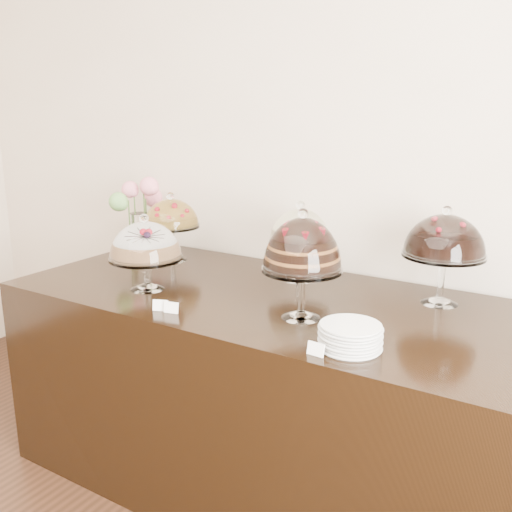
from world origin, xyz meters
The scene contains 12 objects.
wall_back centered at (0.00, 3.00, 1.50)m, with size 5.00×0.04×3.00m, color beige.
display_counter centered at (0.02, 2.45, 0.45)m, with size 2.20×1.00×0.90m, color black.
cake_stand_sugar_sponge centered at (-0.44, 2.24, 1.10)m, with size 0.32×0.32×0.34m.
cake_stand_choco_layer centered at (0.29, 2.29, 1.17)m, with size 0.30×0.30×0.42m.
cake_stand_cheesecake centered at (0.06, 2.72, 1.13)m, with size 0.29×0.29×0.37m.
cake_stand_dark_choco centered at (0.70, 2.73, 1.17)m, with size 0.33×0.33×0.40m.
cake_stand_fruit_tart centered at (-0.67, 2.68, 1.13)m, with size 0.29×0.29×0.36m.
flower_vase centered at (-0.98, 2.78, 1.14)m, with size 0.23×0.36×0.41m.
plate_stack centered at (0.57, 2.12, 0.94)m, with size 0.21×0.21×0.08m.
price_card_left centered at (-0.16, 2.06, 0.92)m, with size 0.06×0.01×0.04m, color white.
price_card_right centered at (0.49, 2.01, 0.92)m, with size 0.06×0.01×0.04m, color white.
price_card_extra centered at (-0.21, 2.06, 0.92)m, with size 0.06×0.01×0.04m, color white.
Camera 1 is at (1.23, 0.46, 1.68)m, focal length 40.00 mm.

